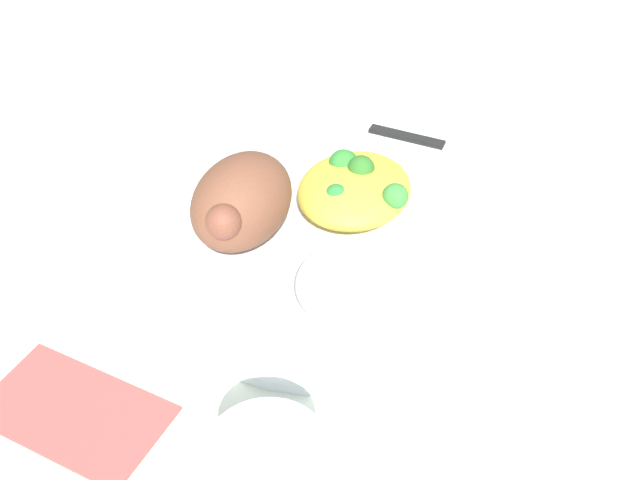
# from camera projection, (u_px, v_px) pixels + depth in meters

# --- Properties ---
(ground_plane) EXTENTS (2.00, 2.00, 0.00)m
(ground_plane) POSITION_uv_depth(u_px,v_px,m) (320.00, 261.00, 0.66)
(ground_plane) COLOR silver
(plate) EXTENTS (0.29, 0.29, 0.01)m
(plate) POSITION_uv_depth(u_px,v_px,m) (320.00, 255.00, 0.65)
(plate) COLOR white
(plate) RESTS_ON ground_plane
(roasted_chicken) EXTENTS (0.11, 0.08, 0.07)m
(roasted_chicken) POSITION_uv_depth(u_px,v_px,m) (241.00, 202.00, 0.64)
(roasted_chicken) COLOR brown
(roasted_chicken) RESTS_ON plate
(rice_pile) EXTENTS (0.09, 0.08, 0.04)m
(rice_pile) POSITION_uv_depth(u_px,v_px,m) (352.00, 282.00, 0.59)
(rice_pile) COLOR white
(rice_pile) RESTS_ON plate
(mac_cheese_with_broccoli) EXTENTS (0.11, 0.10, 0.04)m
(mac_cheese_with_broccoli) POSITION_uv_depth(u_px,v_px,m) (359.00, 189.00, 0.68)
(mac_cheese_with_broccoli) COLOR gold
(mac_cheese_with_broccoli) RESTS_ON plate
(fork) EXTENTS (0.02, 0.14, 0.01)m
(fork) POSITION_uv_depth(u_px,v_px,m) (414.00, 148.00, 0.78)
(fork) COLOR #B2B2B7
(fork) RESTS_ON ground_plane
(knife) EXTENTS (0.03, 0.19, 0.01)m
(knife) POSITION_uv_depth(u_px,v_px,m) (443.00, 144.00, 0.79)
(knife) COLOR black
(knife) RESTS_ON ground_plane
(napkin) EXTENTS (0.08, 0.13, 0.00)m
(napkin) POSITION_uv_depth(u_px,v_px,m) (74.00, 411.00, 0.54)
(napkin) COLOR #DB4C47
(napkin) RESTS_ON ground_plane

